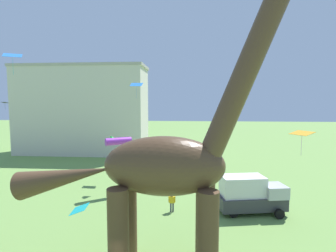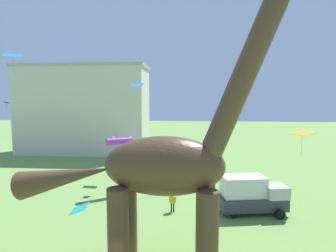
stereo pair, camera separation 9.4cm
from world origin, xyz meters
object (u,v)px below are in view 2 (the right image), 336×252
object	(u,v)px
kite_mid_left	(13,56)
kite_near_high	(6,103)
kite_high_left	(137,85)
kite_mid_right	(79,209)
kite_mid_center	(118,141)
kite_far_left	(302,133)
person_vendor_side	(172,201)
dinosaur_sculpture	(163,166)
parked_box_truck	(251,194)

from	to	relation	value
kite_mid_left	kite_near_high	world-z (taller)	kite_mid_left
kite_near_high	kite_high_left	bearing A→B (deg)	26.07
kite_mid_right	kite_mid_center	size ratio (longest dim) A/B	0.38
kite_far_left	kite_near_high	bearing A→B (deg)	151.89
kite_high_left	kite_mid_center	bearing A→B (deg)	-95.23
person_vendor_side	kite_near_high	bearing A→B (deg)	45.57
kite_mid_right	kite_far_left	xyz separation A→B (m)	(10.81, 2.21, 3.41)
dinosaur_sculpture	parked_box_truck	size ratio (longest dim) A/B	2.80
kite_mid_right	kite_mid_center	xyz separation A→B (m)	(-2.34, 15.34, 0.93)
kite_high_left	kite_far_left	size ratio (longest dim) A/B	1.60
person_vendor_side	kite_mid_right	xyz separation A→B (m)	(-3.68, -10.55, 3.53)
kite_far_left	person_vendor_side	bearing A→B (deg)	130.54
kite_mid_right	kite_mid_left	world-z (taller)	kite_mid_left
dinosaur_sculpture	kite_near_high	world-z (taller)	dinosaur_sculpture
person_vendor_side	kite_mid_right	world-z (taller)	kite_mid_right
person_vendor_side	kite_far_left	size ratio (longest dim) A/B	1.29
kite_mid_center	kite_high_left	world-z (taller)	kite_high_left
dinosaur_sculpture	parked_box_truck	bearing A→B (deg)	51.00
parked_box_truck	kite_near_high	world-z (taller)	kite_near_high
kite_near_high	kite_mid_right	bearing A→B (deg)	-46.86
kite_high_left	kite_mid_left	bearing A→B (deg)	-99.23
person_vendor_side	kite_mid_left	bearing A→B (deg)	103.74
person_vendor_side	kite_far_left	bearing A→B (deg)	-167.64
person_vendor_side	kite_near_high	xyz separation A→B (m)	(-18.66, 5.44, 8.43)
dinosaur_sculpture	parked_box_truck	world-z (taller)	dinosaur_sculpture
kite_mid_right	kite_far_left	world-z (taller)	kite_far_left
person_vendor_side	kite_far_left	world-z (taller)	kite_far_left
kite_mid_right	kite_mid_center	world-z (taller)	kite_mid_center
kite_mid_right	kite_high_left	xyz separation A→B (m)	(-1.68, 22.50, 7.21)
kite_high_left	kite_mid_right	bearing A→B (deg)	-85.72
kite_mid_right	person_vendor_side	bearing A→B (deg)	70.79
kite_mid_left	parked_box_truck	bearing A→B (deg)	27.70
kite_mid_center	kite_far_left	bearing A→B (deg)	-44.96
kite_high_left	kite_near_high	distance (m)	14.99
person_vendor_side	kite_mid_left	xyz separation A→B (m)	(-8.55, -7.68, 11.13)
kite_mid_right	kite_mid_left	bearing A→B (deg)	149.46
kite_mid_right	kite_far_left	size ratio (longest dim) A/B	0.85
parked_box_truck	kite_mid_right	distance (m)	15.30
person_vendor_side	kite_mid_left	distance (m)	16.00
kite_mid_center	kite_near_high	bearing A→B (deg)	177.05
kite_mid_right	kite_mid_left	distance (m)	9.47
kite_high_left	person_vendor_side	bearing A→B (deg)	-65.85
dinosaur_sculpture	kite_mid_center	distance (m)	13.91
parked_box_truck	kite_mid_right	bearing A→B (deg)	-143.69
parked_box_truck	kite_mid_center	bearing A→B (deg)	150.61
kite_mid_center	kite_mid_left	world-z (taller)	kite_mid_left
kite_far_left	kite_high_left	bearing A→B (deg)	121.62
parked_box_truck	kite_mid_center	world-z (taller)	kite_mid_center
kite_far_left	dinosaur_sculpture	bearing A→B (deg)	175.39
dinosaur_sculpture	kite_mid_center	size ratio (longest dim) A/B	5.86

